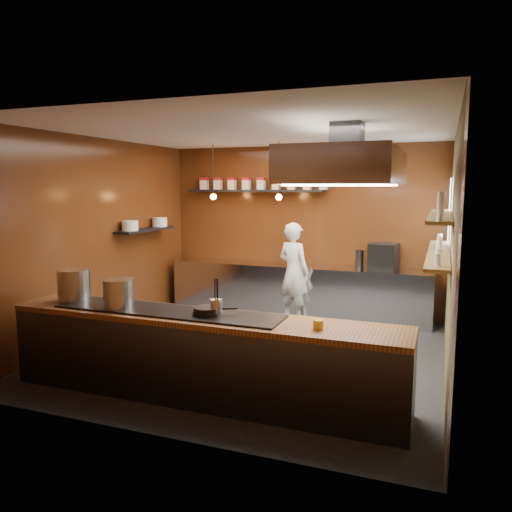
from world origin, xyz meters
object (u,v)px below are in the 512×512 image
at_px(espresso_machine, 384,257).
at_px(chef, 294,272).
at_px(stockpot_small, 118,293).
at_px(extractor_hood, 347,166).
at_px(stockpot_large, 74,285).

bearing_deg(espresso_machine, chef, -155.18).
bearing_deg(stockpot_small, extractor_hood, 29.17).
bearing_deg(stockpot_large, espresso_machine, 50.02).
relative_size(extractor_hood, stockpot_small, 5.93).
relative_size(extractor_hood, stockpot_large, 5.31).
bearing_deg(extractor_hood, espresso_machine, 86.24).
xyz_separation_m(stockpot_large, espresso_machine, (3.16, 3.77, -0.00)).
height_order(extractor_hood, stockpot_small, extractor_hood).
bearing_deg(chef, extractor_hood, 144.06).
bearing_deg(extractor_hood, stockpot_large, -158.92).
distance_m(stockpot_small, chef, 3.62).
height_order(stockpot_large, chef, chef).
relative_size(stockpot_small, chef, 0.20).
bearing_deg(extractor_hood, chef, 119.80).
distance_m(stockpot_small, espresso_machine, 4.60).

